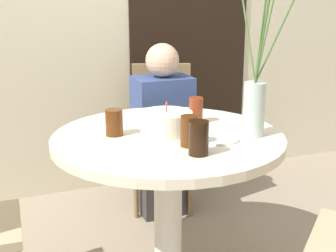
{
  "coord_description": "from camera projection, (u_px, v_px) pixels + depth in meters",
  "views": [
    {
      "loc": [
        -0.73,
        -1.84,
        1.37
      ],
      "look_at": [
        0.0,
        0.0,
        0.79
      ],
      "focal_mm": 50.0,
      "sensor_mm": 36.0,
      "label": 1
    }
  ],
  "objects": [
    {
      "name": "chair_left_flank",
      "position": [
        162.0,
        127.0,
        3.03
      ],
      "size": [
        0.51,
        0.51,
        0.91
      ],
      "rotation": [
        0.0,
        0.0,
        -0.33
      ],
      "color": "tan",
      "rests_on": "ground_plane"
    },
    {
      "name": "drink_glass_0",
      "position": [
        199.0,
        138.0,
        1.8
      ],
      "size": [
        0.08,
        0.08,
        0.13
      ],
      "color": "black",
      "rests_on": "dining_table"
    },
    {
      "name": "doorway_panel",
      "position": [
        190.0,
        40.0,
        3.35
      ],
      "size": [
        0.9,
        0.01,
        2.05
      ],
      "color": "black",
      "rests_on": "ground_plane"
    },
    {
      "name": "drink_glass_2",
      "position": [
        196.0,
        110.0,
        2.24
      ],
      "size": [
        0.07,
        0.07,
        0.12
      ],
      "color": "maroon",
      "rests_on": "dining_table"
    },
    {
      "name": "dining_table",
      "position": [
        168.0,
        167.0,
        2.11
      ],
      "size": [
        1.03,
        1.03,
        0.75
      ],
      "color": "beige",
      "rests_on": "ground_plane"
    },
    {
      "name": "wall_back",
      "position": [
        96.0,
        1.0,
        3.06
      ],
      "size": [
        8.0,
        0.05,
        2.6
      ],
      "color": "beige",
      "rests_on": "ground_plane"
    },
    {
      "name": "drink_glass_3",
      "position": [
        114.0,
        122.0,
        2.05
      ],
      "size": [
        0.08,
        0.08,
        0.12
      ],
      "color": "#51280F",
      "rests_on": "dining_table"
    },
    {
      "name": "drink_glass_1",
      "position": [
        189.0,
        131.0,
        1.91
      ],
      "size": [
        0.07,
        0.07,
        0.13
      ],
      "color": "#51280F",
      "rests_on": "dining_table"
    },
    {
      "name": "person_woman",
      "position": [
        163.0,
        136.0,
        2.88
      ],
      "size": [
        0.34,
        0.24,
        1.07
      ],
      "color": "#383333",
      "rests_on": "ground_plane"
    },
    {
      "name": "birthday_cake",
      "position": [
        167.0,
        123.0,
        2.07
      ],
      "size": [
        0.23,
        0.23,
        0.15
      ],
      "color": "white",
      "rests_on": "dining_table"
    },
    {
      "name": "side_plate",
      "position": [
        220.0,
        139.0,
        1.99
      ],
      "size": [
        0.16,
        0.16,
        0.01
      ],
      "color": "white",
      "rests_on": "dining_table"
    },
    {
      "name": "flower_vase",
      "position": [
        260.0,
        71.0,
        1.96
      ],
      "size": [
        0.25,
        0.34,
        0.78
      ],
      "color": "#B2C6C1",
      "rests_on": "dining_table"
    }
  ]
}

